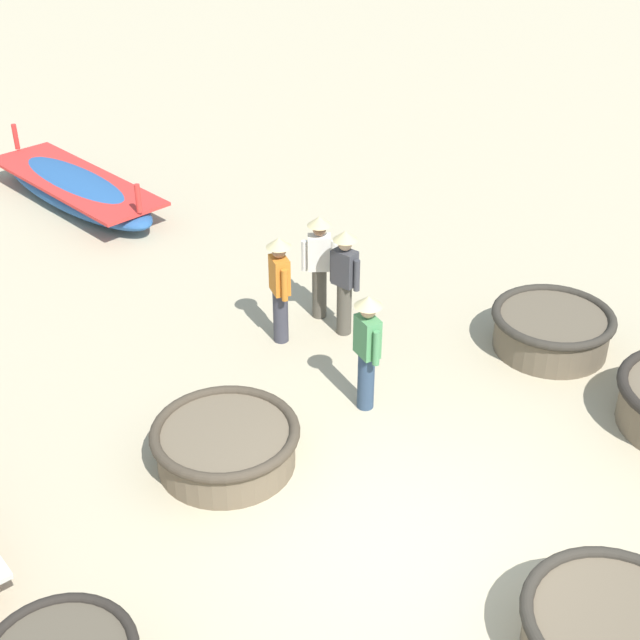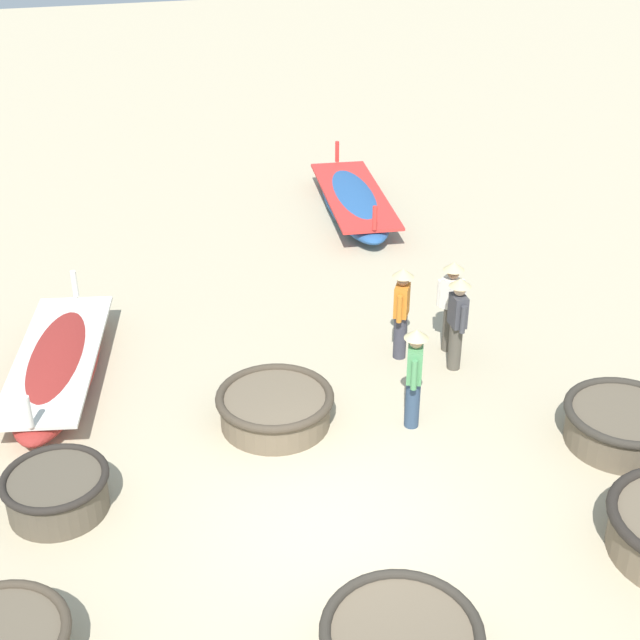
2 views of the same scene
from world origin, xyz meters
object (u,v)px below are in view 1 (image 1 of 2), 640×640
coracle_beside_post (226,444)px  fisherman_by_coracle (367,345)px  fisherman_standing_left (319,260)px  fisherman_standing_right (280,283)px  coracle_nearest (613,634)px  coracle_front_right (552,329)px  long_boat_blue_hull (76,189)px  fisherman_crouching (345,276)px

coracle_beside_post → fisherman_by_coracle: 2.16m
coracle_beside_post → fisherman_standing_left: fisherman_standing_left is taller
coracle_beside_post → fisherman_standing_right: bearing=27.9°
coracle_nearest → fisherman_by_coracle: size_ratio=1.05×
coracle_front_right → coracle_nearest: bearing=-147.3°
coracle_beside_post → coracle_front_right: 5.11m
coracle_nearest → fisherman_by_coracle: (1.69, 4.12, 0.63)m
long_boat_blue_hull → coracle_front_right: bearing=-83.3°
fisherman_crouching → fisherman_standing_left: bearing=76.6°
fisherman_standing_left → fisherman_standing_right: 0.89m
long_boat_blue_hull → fisherman_by_coracle: bearing=-101.6°
coracle_beside_post → long_boat_blue_hull: long_boat_blue_hull is taller
long_boat_blue_hull → fisherman_by_coracle: (-1.70, -8.24, 0.65)m
coracle_nearest → long_boat_blue_hull: (3.39, 12.36, -0.02)m
long_boat_blue_hull → fisherman_standing_left: (-0.29, -6.31, 0.65)m
fisherman_crouching → coracle_nearest: bearing=-118.4°
coracle_beside_post → fisherman_standing_right: size_ratio=1.07×
coracle_nearest → long_boat_blue_hull: long_boat_blue_hull is taller
fisherman_crouching → fisherman_standing_right: 0.95m
coracle_front_right → fisherman_standing_right: size_ratio=1.05×
coracle_beside_post → fisherman_by_coracle: fisherman_by_coracle is taller
coracle_beside_post → fisherman_standing_left: bearing=21.4°
coracle_beside_post → fisherman_crouching: 3.38m
coracle_nearest → fisherman_crouching: (2.96, 5.46, 0.63)m
coracle_front_right → fisherman_standing_left: (-1.41, 3.15, 0.63)m
coracle_front_right → fisherman_crouching: (-1.55, 2.57, 0.63)m
coracle_front_right → fisherman_standing_left: size_ratio=1.05×
coracle_front_right → fisherman_standing_right: bearing=126.2°
coracle_nearest → fisherman_standing_left: fisherman_standing_left is taller
long_boat_blue_hull → fisherman_standing_left: size_ratio=2.91×
fisherman_crouching → coracle_front_right: bearing=-59.0°
fisherman_crouching → fisherman_standing_right: size_ratio=1.00×
coracle_nearest → fisherman_by_coracle: 4.50m
coracle_front_right → long_boat_blue_hull: long_boat_blue_hull is taller
fisherman_crouching → fisherman_by_coracle: 1.84m
fisherman_crouching → fisherman_standing_left: (0.14, 0.58, 0.00)m
long_boat_blue_hull → fisherman_standing_left: fisherman_standing_left is taller
coracle_nearest → fisherman_standing_right: bearing=69.9°
long_boat_blue_hull → fisherman_standing_right: (-1.19, -6.32, 0.65)m
long_boat_blue_hull → fisherman_standing_left: bearing=-92.7°
coracle_beside_post → fisherman_standing_right: 2.88m
coracle_nearest → fisherman_standing_left: bearing=62.9°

